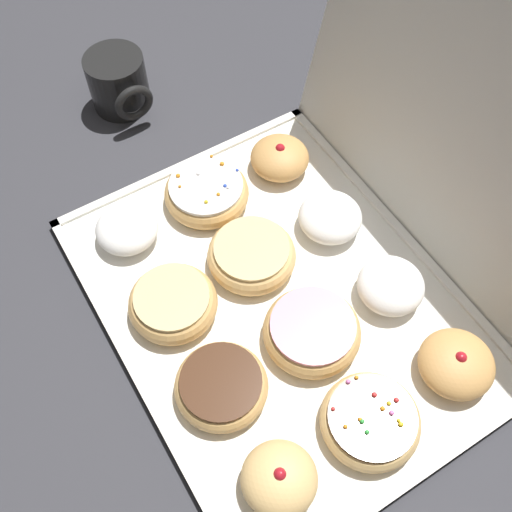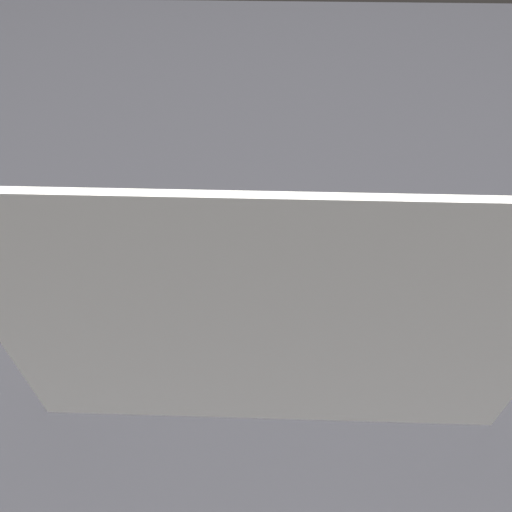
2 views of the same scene
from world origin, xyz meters
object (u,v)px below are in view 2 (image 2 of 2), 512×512
jelly_filled_donut_11 (124,342)px  powdered_filled_donut_0 (388,233)px  sprinkle_donut_7 (142,279)px  powdered_filled_donut_10 (218,343)px  sprinkle_donut_4 (399,285)px  jelly_filled_donut_8 (412,346)px  napkin_stack (36,253)px  jelly_filled_donut_3 (155,226)px  chocolate_frosted_donut_2 (231,231)px  powdered_filled_donut_9 (316,344)px  donut_box (269,293)px  glazed_ring_donut_1 (307,232)px  glazed_ring_donut_5 (316,283)px  pink_frosted_donut_6 (225,282)px

jelly_filled_donut_11 → powdered_filled_donut_0: bearing=-146.8°
sprinkle_donut_7 → powdered_filled_donut_10: 0.18m
sprinkle_donut_4 → jelly_filled_donut_11: 0.40m
jelly_filled_donut_8 → napkin_stack: (0.56, -0.19, -0.02)m
jelly_filled_donut_3 → powdered_filled_donut_10: bearing=116.6°
powdered_filled_donut_0 → powdered_filled_donut_10: (0.26, 0.25, 0.00)m
sprinkle_donut_7 → powdered_filled_donut_0: bearing=-162.1°
chocolate_frosted_donut_2 → jelly_filled_donut_3: size_ratio=1.33×
powdered_filled_donut_9 → powdered_filled_donut_10: bearing=1.7°
napkin_stack → donut_box: bearing=169.0°
jelly_filled_donut_3 → powdered_filled_donut_10: jelly_filled_donut_3 is taller
glazed_ring_donut_1 → donut_box: bearing=63.8°
sprinkle_donut_7 → napkin_stack: sprinkle_donut_7 is taller
powdered_filled_donut_10 → glazed_ring_donut_5: bearing=-137.2°
jelly_filled_donut_3 → napkin_stack: (0.19, 0.05, -0.02)m
chocolate_frosted_donut_2 → powdered_filled_donut_9: powdered_filled_donut_9 is taller
glazed_ring_donut_1 → jelly_filled_donut_8: jelly_filled_donut_8 is taller
sprinkle_donut_4 → sprinkle_donut_7: sprinkle_donut_4 is taller
chocolate_frosted_donut_2 → pink_frosted_donut_6: size_ratio=0.92×
jelly_filled_donut_3 → jelly_filled_donut_11: 0.25m
pink_frosted_donut_6 → sprinkle_donut_7: size_ratio=1.05×
donut_box → pink_frosted_donut_6: pink_frosted_donut_6 is taller
jelly_filled_donut_8 → napkin_stack: jelly_filled_donut_8 is taller
sprinkle_donut_4 → jelly_filled_donut_11: bearing=18.3°
jelly_filled_donut_3 → sprinkle_donut_7: bearing=90.0°
chocolate_frosted_donut_2 → donut_box: bearing=118.0°
jelly_filled_donut_8 → powdered_filled_donut_9: (0.12, 0.00, 0.00)m
powdered_filled_donut_9 → chocolate_frosted_donut_2: bearing=-62.4°
donut_box → glazed_ring_donut_1: size_ratio=4.78×
chocolate_frosted_donut_2 → jelly_filled_donut_8: bearing=136.1°
glazed_ring_donut_5 → jelly_filled_donut_11: jelly_filled_donut_11 is taller
napkin_stack → sprinkle_donut_7: bearing=158.4°
powdered_filled_donut_9 → sprinkle_donut_4: bearing=-136.8°
donut_box → sprinkle_donut_7: (0.19, 0.00, 0.02)m
powdered_filled_donut_0 → powdered_filled_donut_10: bearing=43.9°
powdered_filled_donut_0 → pink_frosted_donut_6: bearing=26.5°
chocolate_frosted_donut_2 → powdered_filled_donut_10: bearing=90.0°
donut_box → sprinkle_donut_4: 0.19m
powdered_filled_donut_0 → glazed_ring_donut_1: size_ratio=0.75×
glazed_ring_donut_1 → powdered_filled_donut_10: size_ratio=1.32×
powdered_filled_donut_10 → napkin_stack: bearing=-32.5°
powdered_filled_donut_0 → jelly_filled_donut_3: size_ratio=1.01×
chocolate_frosted_donut_2 → jelly_filled_donut_11: (0.12, 0.25, 0.00)m
powdered_filled_donut_0 → chocolate_frosted_donut_2: powdered_filled_donut_0 is taller
jelly_filled_donut_3 → sprinkle_donut_7: 0.12m
powdered_filled_donut_0 → powdered_filled_donut_9: (0.13, 0.24, 0.00)m
jelly_filled_donut_3 → powdered_filled_donut_0: bearing=179.9°
jelly_filled_donut_8 → jelly_filled_donut_11: jelly_filled_donut_8 is taller
sprinkle_donut_4 → napkin_stack: (0.57, -0.08, -0.02)m
chocolate_frosted_donut_2 → sprinkle_donut_7: sprinkle_donut_7 is taller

